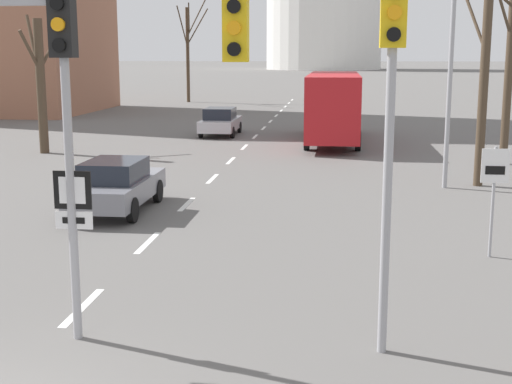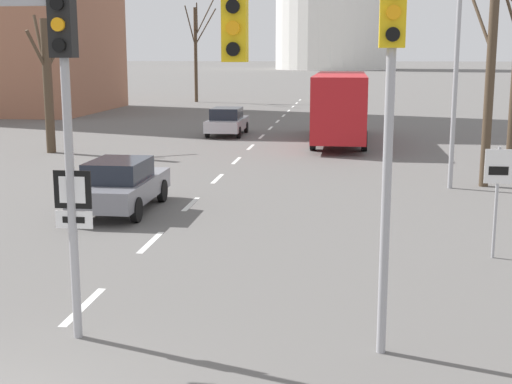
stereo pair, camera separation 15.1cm
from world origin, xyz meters
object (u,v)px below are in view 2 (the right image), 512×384
object	(u,v)px
traffic_signal_near_right	(337,68)
sedan_near_left	(227,121)
street_lamp_right	(442,48)
sedan_mid_centre	(322,92)
city_bus	(340,102)
speed_limit_sign	(497,183)
traffic_signal_centre_tall	(19,75)
route_sign_post	(74,222)
sedan_near_right	(121,184)

from	to	relation	value
traffic_signal_near_right	sedan_near_left	size ratio (longest dim) A/B	1.26
street_lamp_right	sedan_near_left	distance (m)	18.07
street_lamp_right	sedan_mid_centre	size ratio (longest dim) A/B	1.73
city_bus	speed_limit_sign	bearing A→B (deg)	-79.90
sedan_near_left	traffic_signal_centre_tall	bearing A→B (deg)	-86.66
traffic_signal_centre_tall	route_sign_post	bearing A→B (deg)	1.45
city_bus	sedan_near_left	bearing A→B (deg)	158.64
traffic_signal_centre_tall	city_bus	world-z (taller)	traffic_signal_centre_tall
sedan_mid_centre	sedan_near_right	bearing A→B (deg)	-94.40
speed_limit_sign	sedan_near_right	xyz separation A→B (m)	(-9.77, 3.64, -0.91)
sedan_near_left	city_bus	xyz separation A→B (m)	(6.27, -2.45, 1.27)
street_lamp_right	sedan_near_right	xyz separation A→B (m)	(-9.48, -4.87, -3.90)
route_sign_post	sedan_near_left	distance (m)	28.90
street_lamp_right	sedan_near_right	distance (m)	11.35
speed_limit_sign	sedan_near_right	world-z (taller)	speed_limit_sign
speed_limit_sign	traffic_signal_centre_tall	bearing A→B (deg)	-146.19
sedan_mid_centre	city_bus	world-z (taller)	city_bus
traffic_signal_near_right	speed_limit_sign	bearing A→B (deg)	57.84
route_sign_post	street_lamp_right	world-z (taller)	street_lamp_right
traffic_signal_near_right	city_bus	size ratio (longest dim) A/B	0.52
sedan_near_left	city_bus	bearing A→B (deg)	-21.36
street_lamp_right	sedan_near_left	world-z (taller)	street_lamp_right
traffic_signal_near_right	speed_limit_sign	world-z (taller)	traffic_signal_near_right
sedan_near_left	street_lamp_right	bearing A→B (deg)	-56.71
traffic_signal_near_right	street_lamp_right	xyz separation A→B (m)	(3.18, 14.03, 0.38)
traffic_signal_near_right	city_bus	distance (m)	26.42
sedan_near_left	sedan_mid_centre	bearing A→B (deg)	82.50
street_lamp_right	sedan_near_right	size ratio (longest dim) A/B	1.69
traffic_signal_near_right	sedan_near_left	bearing A→B (deg)	102.73
speed_limit_sign	sedan_mid_centre	xyz separation A→B (m)	(-5.85, 54.54, -0.88)
route_sign_post	sedan_mid_centre	size ratio (longest dim) A/B	0.64
street_lamp_right	traffic_signal_near_right	bearing A→B (deg)	-102.79
sedan_near_left	city_bus	distance (m)	6.85
street_lamp_right	sedan_mid_centre	xyz separation A→B (m)	(-5.56, 46.04, -3.87)
sedan_near_right	city_bus	xyz separation A→B (m)	(6.07, 17.16, 1.26)
traffic_signal_near_right	sedan_near_left	xyz separation A→B (m)	(-6.50, 28.77, -3.52)
traffic_signal_near_right	sedan_mid_centre	bearing A→B (deg)	92.27
speed_limit_sign	sedan_near_left	bearing A→B (deg)	113.22
traffic_signal_near_right	sedan_near_right	world-z (taller)	traffic_signal_near_right
speed_limit_sign	route_sign_post	bearing A→B (deg)	-143.70
traffic_signal_near_right	route_sign_post	size ratio (longest dim) A/B	2.03
traffic_signal_centre_tall	speed_limit_sign	bearing A→B (deg)	33.81
traffic_signal_near_right	sedan_mid_centre	distance (m)	60.22
sedan_mid_centre	city_bus	size ratio (longest dim) A/B	0.40
sedan_near_right	sedan_near_left	bearing A→B (deg)	90.59
sedan_mid_centre	traffic_signal_near_right	bearing A→B (deg)	-87.73
city_bus	street_lamp_right	bearing A→B (deg)	-74.48
speed_limit_sign	street_lamp_right	xyz separation A→B (m)	(-0.29, 8.50, 2.98)
speed_limit_sign	sedan_near_left	size ratio (longest dim) A/B	0.56
sedan_mid_centre	route_sign_post	bearing A→B (deg)	-91.60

